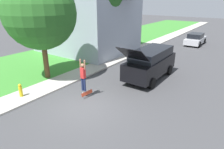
% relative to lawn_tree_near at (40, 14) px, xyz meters
% --- Properties ---
extents(ground_plane, '(120.00, 120.00, 0.00)m').
position_rel_lawn_tree_near_xyz_m(ground_plane, '(4.94, -1.51, -4.49)').
color(ground_plane, '#3D3D3F').
extents(lawn, '(10.00, 80.00, 0.08)m').
position_rel_lawn_tree_near_xyz_m(lawn, '(-3.06, 4.49, -4.45)').
color(lawn, '#387F2D').
rests_on(lawn, ground_plane).
extents(sidewalk, '(1.80, 80.00, 0.10)m').
position_rel_lawn_tree_near_xyz_m(sidewalk, '(1.34, 4.49, -4.44)').
color(sidewalk, '#ADA89E').
rests_on(sidewalk, ground_plane).
extents(house, '(9.82, 8.43, 8.74)m').
position_rel_lawn_tree_near_xyz_m(house, '(-3.15, 7.94, 0.15)').
color(house, '#99A3B2').
rests_on(house, lawn).
extents(lawn_tree_near, '(4.72, 4.72, 6.78)m').
position_rel_lawn_tree_near_xyz_m(lawn_tree_near, '(0.00, 0.00, 0.00)').
color(lawn_tree_near, brown).
rests_on(lawn_tree_near, lawn).
extents(suv_parked, '(2.03, 5.69, 2.79)m').
position_rel_lawn_tree_near_xyz_m(suv_parked, '(6.01, 4.28, -3.32)').
color(suv_parked, black).
rests_on(suv_parked, ground_plane).
extents(car_down_street, '(1.86, 4.29, 1.39)m').
position_rel_lawn_tree_near_xyz_m(car_down_street, '(5.78, 17.88, -3.81)').
color(car_down_street, '#B7B7BC').
rests_on(car_down_street, ground_plane).
extents(skateboarder, '(0.41, 0.22, 1.86)m').
position_rel_lawn_tree_near_xyz_m(skateboarder, '(4.24, -0.73, -3.10)').
color(skateboarder, '#192347').
rests_on(skateboarder, ground_plane).
extents(skateboard, '(0.20, 0.80, 0.25)m').
position_rel_lawn_tree_near_xyz_m(skateboard, '(4.37, -0.63, -4.21)').
color(skateboard, '#B73D23').
rests_on(skateboard, ground_plane).
extents(fire_hydrant, '(0.20, 0.20, 0.77)m').
position_rel_lawn_tree_near_xyz_m(fire_hydrant, '(1.30, -2.86, -4.01)').
color(fire_hydrant, gold).
rests_on(fire_hydrant, sidewalk).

